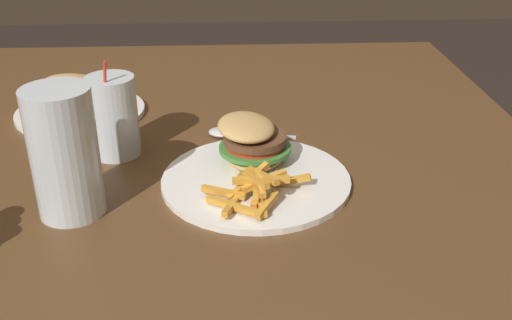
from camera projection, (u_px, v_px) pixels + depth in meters
name	position (u px, v px, depth m)	size (l,w,h in m)	color
dining_table	(182.00, 217.00, 1.03)	(1.40, 1.28, 0.77)	brown
meal_plate_near	(254.00, 162.00, 0.94)	(0.29, 0.29, 0.09)	white
beer_glass	(65.00, 157.00, 0.82)	(0.09, 0.09, 0.19)	silver
juice_glass	(114.00, 120.00, 1.00)	(0.08, 0.08, 0.17)	silver
spoon	(227.00, 132.00, 1.09)	(0.05, 0.16, 0.01)	silver
meal_plate_far	(78.00, 101.00, 1.17)	(0.25, 0.25, 0.09)	white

